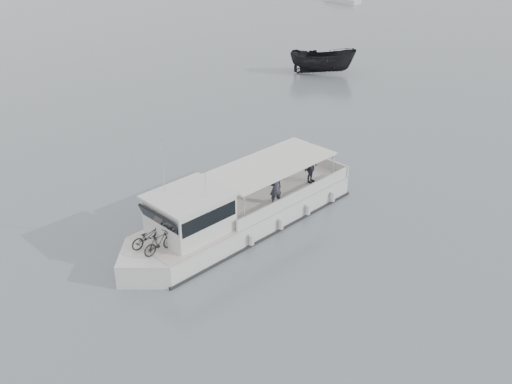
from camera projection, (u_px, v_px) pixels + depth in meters
ground at (159, 221)px, 28.43m from camera, size 1400.00×1400.00×0.00m
tour_boat at (230, 216)px, 27.04m from camera, size 13.71×4.53×5.70m
dark_motorboat at (323, 61)px, 51.65m from camera, size 5.84×5.73×2.30m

